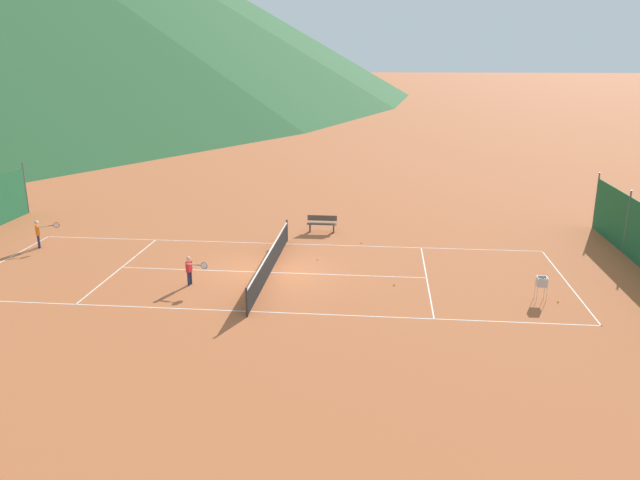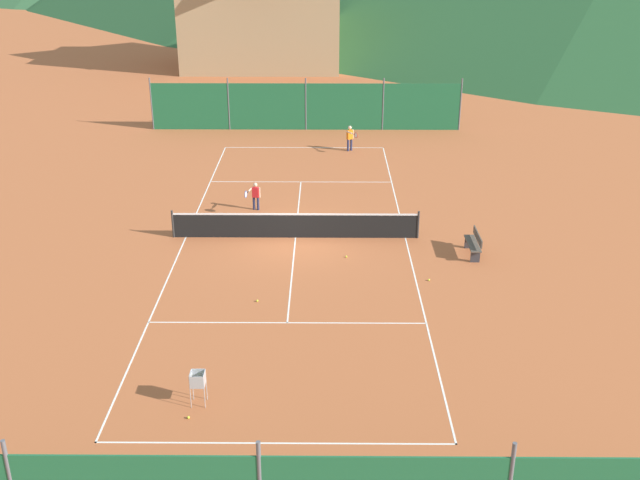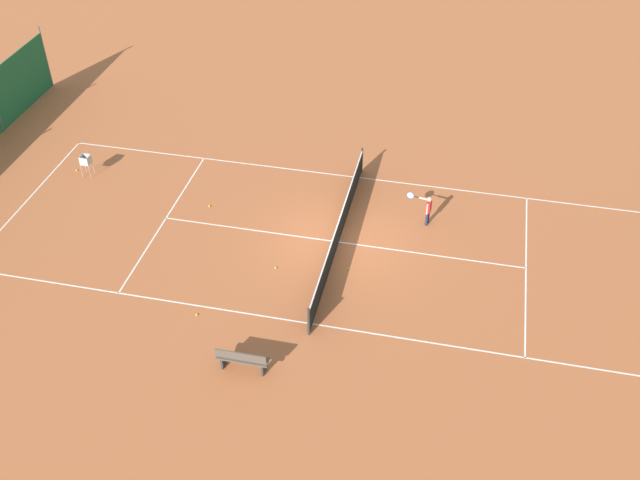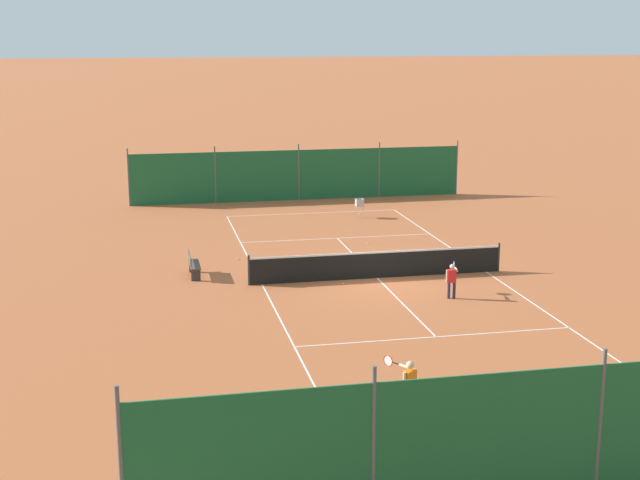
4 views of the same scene
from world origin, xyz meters
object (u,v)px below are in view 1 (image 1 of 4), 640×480
object	(u,v)px
ball_hopper	(542,283)
player_far_baseline	(39,232)
player_near_service	(190,269)
tennis_ball_service_box	(361,243)
tennis_ball_by_net_left	(558,301)
tennis_ball_by_net_right	(394,285)
courtside_bench	(322,223)
tennis_net	(270,261)
tennis_ball_alley_left	(318,259)
tennis_ball_near_corner	(263,261)

from	to	relation	value
ball_hopper	player_far_baseline	bearing A→B (deg)	78.75
player_near_service	ball_hopper	world-z (taller)	player_near_service
tennis_ball_service_box	tennis_ball_by_net_left	size ratio (longest dim) A/B	1.00
tennis_ball_by_net_right	courtside_bench	world-z (taller)	courtside_bench
tennis_net	tennis_ball_by_net_left	world-z (taller)	tennis_net
tennis_ball_by_net_left	tennis_ball_by_net_right	distance (m)	6.03
tennis_net	tennis_ball_by_net_left	xyz separation A→B (m)	(-2.13, -11.01, -0.47)
tennis_net	tennis_ball_by_net_right	size ratio (longest dim) A/B	139.09
tennis_net	player_far_baseline	distance (m)	11.57
player_far_baseline	tennis_ball_by_net_right	bearing A→B (deg)	-101.54
tennis_net	tennis_ball_service_box	size ratio (longest dim) A/B	139.09
tennis_ball_by_net_left	courtside_bench	xyz separation A→B (m)	(8.48, 9.49, 0.42)
player_far_baseline	ball_hopper	size ratio (longest dim) A/B	1.46
tennis_net	player_near_service	distance (m)	3.34
player_far_baseline	tennis_ball_by_net_left	size ratio (longest dim) A/B	19.69
player_far_baseline	tennis_ball_by_net_right	distance (m)	16.77
tennis_ball_alley_left	ball_hopper	distance (m)	9.46
player_far_baseline	tennis_ball_near_corner	size ratio (longest dim) A/B	19.69
tennis_net	tennis_ball_service_box	xyz separation A→B (m)	(4.53, -3.59, -0.47)
tennis_net	tennis_ball_by_net_right	xyz separation A→B (m)	(-1.00, -5.09, -0.47)
tennis_net	tennis_ball_near_corner	xyz separation A→B (m)	(1.37, 0.59, -0.47)
tennis_ball_alley_left	tennis_ball_by_net_left	size ratio (longest dim) A/B	1.00
courtside_bench	tennis_ball_service_box	bearing A→B (deg)	-131.26
tennis_ball_by_net_right	tennis_ball_by_net_left	bearing A→B (deg)	-100.89
player_near_service	player_far_baseline	size ratio (longest dim) A/B	0.89
tennis_ball_alley_left	tennis_ball_service_box	size ratio (longest dim) A/B	1.00
tennis_net	ball_hopper	xyz separation A→B (m)	(-1.97, -10.41, 0.16)
tennis_net	player_far_baseline	xyz separation A→B (m)	(2.36, 11.33, 0.26)
tennis_ball_by_net_left	tennis_ball_by_net_right	bearing A→B (deg)	79.11
tennis_ball_by_net_left	player_near_service	bearing A→B (deg)	88.37
player_near_service	courtside_bench	bearing A→B (deg)	-28.35
tennis_ball_service_box	tennis_ball_by_net_left	distance (m)	9.97
tennis_net	courtside_bench	xyz separation A→B (m)	(6.34, -1.52, -0.05)
ball_hopper	tennis_net	bearing A→B (deg)	79.30
tennis_ball_service_box	tennis_net	bearing A→B (deg)	141.56
player_near_service	tennis_ball_by_net_right	xyz separation A→B (m)	(0.74, -7.93, -0.64)
tennis_ball_service_box	tennis_ball_by_net_right	bearing A→B (deg)	-164.82
player_far_baseline	ball_hopper	bearing A→B (deg)	-101.25
tennis_ball_by_net_left	tennis_ball_service_box	bearing A→B (deg)	48.07
ball_hopper	tennis_ball_alley_left	bearing A→B (deg)	66.13
player_near_service	player_far_baseline	bearing A→B (deg)	64.22
courtside_bench	player_near_service	bearing A→B (deg)	151.65
tennis_net	tennis_ball_by_net_right	distance (m)	5.21
tennis_ball_near_corner	tennis_net	bearing A→B (deg)	-156.67
player_near_service	player_far_baseline	world-z (taller)	player_far_baseline
ball_hopper	tennis_ball_by_net_right	bearing A→B (deg)	79.65
tennis_ball_alley_left	player_far_baseline	bearing A→B (deg)	87.80
tennis_ball_alley_left	ball_hopper	xyz separation A→B (m)	(-3.82, -8.63, 0.62)
tennis_ball_by_net_right	ball_hopper	world-z (taller)	ball_hopper
tennis_ball_by_net_left	tennis_net	bearing A→B (deg)	79.03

